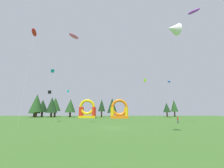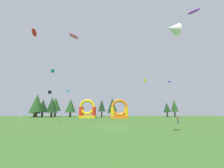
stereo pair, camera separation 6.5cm
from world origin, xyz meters
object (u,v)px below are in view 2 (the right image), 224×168
Objects in this scene: kite_lime_box at (145,80)px; inflatable_red_slide at (87,111)px; kite_purple_parafoil at (194,12)px; kite_black_box at (50,92)px; kite_cyan_box at (68,91)px; kite_blue_parafoil at (169,82)px; kite_red_parafoil at (34,33)px; kite_white_delta at (173,29)px; person_near_camera at (178,119)px; kite_pink_parafoil at (74,36)px; inflatable_yellow_castle at (119,112)px; kite_teal_box at (53,71)px.

kite_lime_box is 1.75× the size of inflatable_red_slide.
kite_black_box is at bearing 155.72° from kite_purple_parafoil.
kite_cyan_box is 39.13m from kite_blue_parafoil.
kite_purple_parafoil is at bearing -1.94° from kite_red_parafoil.
kite_purple_parafoil is (34.46, -26.22, 14.86)m from kite_cyan_box.
kite_cyan_box is at bearing 120.18° from kite_white_delta.
kite_black_box is 5.78× the size of person_near_camera.
kite_pink_parafoil is 25.61m from kite_lime_box.
inflatable_red_slide is (-27.64, 30.62, -22.16)m from kite_purple_parafoil.
kite_purple_parafoil reaches higher than inflatable_yellow_castle.
kite_black_box reaches higher than inflatable_red_slide.
kite_pink_parafoil is 2.62× the size of inflatable_red_slide.
kite_purple_parafoil is at bearing -47.92° from inflatable_red_slide.
person_near_camera is at bearing 123.21° from kite_purple_parafoil.
kite_cyan_box is 28.65m from kite_lime_box.
kite_black_box is (-11.03, 17.06, -10.04)m from kite_pink_parafoil.
kite_lime_box reaches higher than inflatable_yellow_castle.
kite_red_parafoil is 37.99m from person_near_camera.
kite_cyan_box is 26.98m from kite_red_parafoil.
kite_cyan_box reaches higher than person_near_camera.
kite_teal_box is 9.01× the size of person_near_camera.
kite_blue_parafoil reaches higher than person_near_camera.
person_near_camera is at bearing 6.50° from kite_red_parafoil.
kite_black_box is 17.91m from inflatable_red_slide.
kite_white_delta is 1.84× the size of inflatable_red_slide.
kite_white_delta is at bearing -31.11° from kite_red_parafoil.
person_near_camera is 0.21× the size of inflatable_red_slide.
kite_lime_box is 8.17× the size of person_near_camera.
inflatable_red_slide is (10.04, 13.62, -5.85)m from kite_black_box.
kite_black_box is (-1.83, 15.78, -11.49)m from kite_red_parafoil.
kite_teal_box is 42.66m from kite_blue_parafoil.
kite_purple_parafoil is at bearing 0.12° from kite_pink_parafoil.
kite_blue_parafoil is (12.22, 11.32, 1.83)m from kite_lime_box.
kite_black_box is at bearing 114.35° from kite_teal_box.
inflatable_yellow_castle is at bearing -178.58° from kite_blue_parafoil.
kite_cyan_box is 16.25m from kite_teal_box.
kite_lime_box is at bearing 115.88° from kite_purple_parafoil.
kite_blue_parafoil is at bearing 1.42° from inflatable_yellow_castle.
kite_white_delta is 1.05× the size of kite_lime_box.
kite_purple_parafoil reaches higher than kite_pink_parafoil.
kite_red_parafoil is 1.48× the size of kite_teal_box.
kite_cyan_box is 38.87m from person_near_camera.
kite_teal_box is 27.81m from inflatable_yellow_castle.
person_near_camera is at bearing -34.28° from kite_cyan_box.
kite_teal_box is at bearing -65.65° from kite_black_box.
kite_cyan_box reaches higher than kite_black_box.
kite_pink_parafoil reaches higher than inflatable_yellow_castle.
kite_purple_parafoil is 2.82× the size of kite_black_box.
kite_teal_box is (1.17, 9.16, -6.42)m from kite_red_parafoil.
kite_lime_box is at bearing -55.44° from inflatable_yellow_castle.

